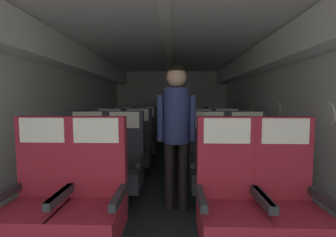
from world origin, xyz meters
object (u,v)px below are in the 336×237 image
Objects in this scene: seat_a_left_aisle at (94,201)px; seat_c_right_aisle at (228,148)px; seat_b_left_aisle at (123,165)px; seat_d_right_window at (195,138)px; seat_d_left_window at (122,138)px; seat_d_right_aisle at (217,139)px; seat_a_right_window at (228,203)px; seat_a_right_aisle at (288,204)px; seat_d_left_aisle at (145,138)px; seat_b_right_aisle at (248,166)px; seat_c_right_window at (201,148)px; seat_b_right_window at (209,165)px; seat_a_left_window at (38,200)px; seat_b_left_window at (86,165)px; flight_attendant at (176,121)px; seat_c_left_window at (109,148)px; seat_c_left_aisle at (137,148)px.

seat_a_left_aisle is 2.46m from seat_c_right_aisle.
seat_b_left_aisle and seat_d_right_window have the same top height.
seat_d_left_window is 1.00× the size of seat_d_right_aisle.
seat_d_left_window is at bearing 117.14° from seat_a_right_window.
seat_a_right_aisle is at bearing -81.17° from seat_d_right_window.
seat_d_left_aisle is (-1.02, 2.90, 0.00)m from seat_a_right_window.
seat_b_right_aisle is at bearing -52.67° from seat_d_left_aisle.
seat_c_right_aisle and seat_c_right_window have the same top height.
seat_d_left_window is at bearing 147.14° from seat_c_right_window.
seat_a_left_aisle is 1.44m from seat_b_right_window.
seat_d_right_window is at bearing 63.06° from seat_a_left_window.
seat_b_left_window is 1.00× the size of seat_b_left_aisle.
seat_c_right_aisle is at bearing 90.68° from seat_b_right_aisle.
seat_b_right_aisle is at bearing -174.99° from flight_attendant.
flight_attendant reaches higher than seat_d_right_window.
seat_a_right_aisle is 2.90m from seat_d_right_aisle.
seat_a_right_aisle and seat_d_right_aisle have the same top height.
seat_b_left_aisle is at bearing -90.18° from seat_d_left_aisle.
seat_a_left_window and seat_c_right_aisle have the same top height.
seat_d_left_aisle is at bearing -2.11° from seat_d_left_window.
seat_a_left_aisle and seat_b_left_window have the same top height.
seat_b_right_window is at bearing -32.74° from seat_c_left_window.
seat_a_left_aisle is 1.00× the size of seat_b_left_window.
seat_a_right_window and seat_b_right_aisle have the same top height.
seat_c_left_aisle is 1.00× the size of seat_d_left_window.
seat_d_left_aisle is at bearing -179.59° from seat_d_right_window.
seat_a_right_window is 1.00× the size of seat_b_left_window.
seat_b_left_aisle is 1.78m from seat_c_right_aisle.
seat_d_left_window is 1.00× the size of seat_d_right_window.
seat_a_right_aisle is 1.00× the size of seat_d_right_aisle.
seat_b_left_window is 1.95m from seat_b_right_aisle.
seat_c_right_aisle is at bearing 33.71° from seat_b_left_aisle.
seat_a_right_aisle is 2.44m from seat_c_left_aisle.
seat_c_right_aisle is at bearing 45.32° from seat_a_left_window.
seat_a_left_aisle is 1.00× the size of seat_c_right_window.
seat_a_left_window is 1.00× the size of seat_d_left_aisle.
seat_a_left_window is at bearing -98.98° from seat_d_left_aisle.
seat_b_right_aisle is 1.00× the size of seat_c_left_window.
seat_a_left_aisle is 0.68× the size of flight_attendant.
seat_c_right_aisle is at bearing 90.03° from seat_a_right_aisle.
seat_c_right_aisle is (1.95, 0.00, 0.00)m from seat_c_left_window.
seat_a_left_aisle and seat_c_left_window have the same top height.
seat_a_right_aisle and seat_b_left_window have the same top height.
seat_c_left_window is at bearing 90.46° from seat_a_left_window.
seat_c_left_aisle is (-1.48, 1.95, 0.00)m from seat_a_right_aisle.
seat_c_left_aisle is (-1.03, 1.94, 0.00)m from seat_a_right_window.
seat_b_right_aisle is (1.95, -0.01, 0.00)m from seat_b_left_window.
seat_b_right_aisle is at bearing -76.66° from seat_d_right_window.
seat_d_left_aisle is (-1.47, 2.91, 0.00)m from seat_a_right_aisle.
seat_c_left_window is (-0.47, 0.98, 0.00)m from seat_b_left_aisle.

